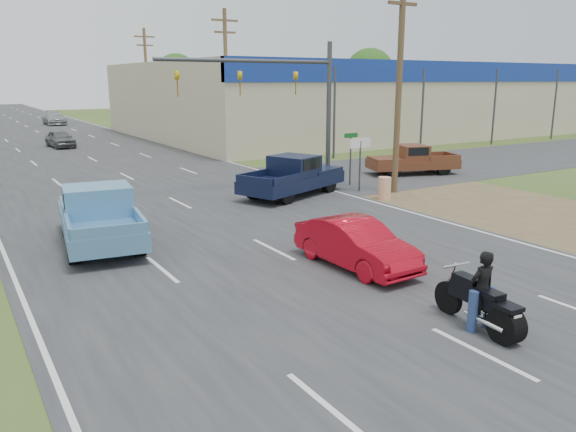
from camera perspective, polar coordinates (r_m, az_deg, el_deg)
ground at (r=11.79m, az=19.01°, el=-13.11°), size 200.00×200.00×0.00m
main_road at (r=47.51m, az=-21.42°, el=6.52°), size 15.00×180.00×0.02m
cross_road at (r=26.39m, az=-12.48°, el=2.09°), size 120.00×10.00×0.02m
dirt_verge at (r=25.96m, az=17.63°, el=1.57°), size 8.00×18.00×0.01m
big_box_store at (r=61.55m, az=9.59°, el=11.78°), size 50.00×28.10×6.60m
utility_pole_1 at (r=26.45m, az=11.25°, el=13.76°), size 2.00×0.28×10.00m
utility_pole_2 at (r=41.53m, az=-6.31°, el=13.82°), size 2.00×0.28×10.00m
utility_pole_3 at (r=58.29m, az=-14.16°, el=13.44°), size 2.00×0.28×10.00m
tree_3 at (r=99.34m, az=8.27°, el=14.14°), size 8.40×8.40×10.40m
tree_5 at (r=108.50m, az=-11.25°, el=13.81°), size 7.98×7.98×9.88m
barrel_0 at (r=25.14m, az=9.76°, el=2.79°), size 0.56×0.56×1.00m
barrel_1 at (r=32.12m, az=0.25°, el=5.33°), size 0.56×0.56×1.00m
lane_sign at (r=26.56m, az=7.36°, el=6.51°), size 1.20×0.08×2.52m
street_name_sign at (r=28.13m, az=6.37°, el=6.34°), size 0.80×0.08×2.61m
signal_mast at (r=27.45m, az=-0.47°, el=12.93°), size 9.12×0.40×7.00m
red_convertible at (r=15.85m, az=6.89°, el=-2.88°), size 1.58×4.14×1.35m
motorcycle at (r=12.56m, az=19.22°, el=-8.70°), size 0.75×2.44×1.23m
rider at (r=12.51m, az=19.08°, el=-7.43°), size 0.63×0.44×1.64m
blue_pickup at (r=18.99m, az=-18.67°, el=0.15°), size 2.94×5.96×1.90m
navy_pickup at (r=25.61m, az=0.65°, el=4.15°), size 5.91×3.98×1.83m
brown_pickup at (r=32.19m, az=12.38°, el=5.62°), size 5.29×3.39×1.64m
distant_car_grey at (r=47.58m, az=-22.14°, el=7.26°), size 1.94×4.04×1.33m
distant_car_silver at (r=72.23m, az=-22.66°, el=9.16°), size 2.18×5.31×1.54m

